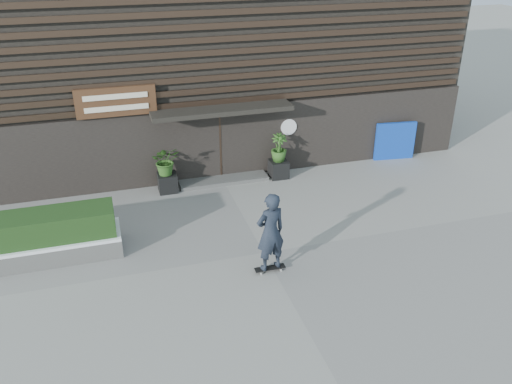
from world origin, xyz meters
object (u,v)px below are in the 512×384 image
object	(u,v)px
planter_pot_right	(279,169)
blue_tarp	(395,141)
raised_bed	(53,248)
planter_pot_left	(168,183)
skateboarder	(270,232)

from	to	relation	value
planter_pot_right	blue_tarp	world-z (taller)	blue_tarp
raised_bed	blue_tarp	size ratio (longest dim) A/B	2.33
planter_pot_right	blue_tarp	xyz separation A→B (m)	(4.59, 0.30, 0.40)
planter_pot_left	skateboarder	xyz separation A→B (m)	(1.80, -5.22, 0.82)
blue_tarp	planter_pot_right	bearing A→B (deg)	-169.71
raised_bed	blue_tarp	bearing A→B (deg)	15.54
raised_bed	skateboarder	distance (m)	5.75
blue_tarp	raised_bed	bearing A→B (deg)	-157.90
planter_pot_left	planter_pot_right	xyz separation A→B (m)	(3.80, 0.00, 0.00)
blue_tarp	skateboarder	world-z (taller)	skateboarder
planter_pot_right	raised_bed	world-z (taller)	planter_pot_right
planter_pot_left	skateboarder	bearing A→B (deg)	-70.93
skateboarder	planter_pot_left	bearing A→B (deg)	109.07
blue_tarp	skateboarder	xyz separation A→B (m)	(-6.59, -5.52, 0.42)
skateboarder	blue_tarp	bearing A→B (deg)	39.95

